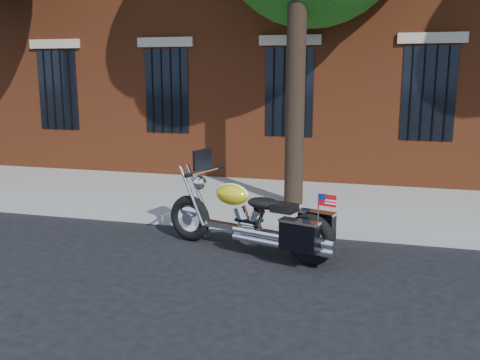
# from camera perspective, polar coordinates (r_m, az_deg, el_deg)

# --- Properties ---
(ground) EXTENTS (120.00, 120.00, 0.00)m
(ground) POSITION_cam_1_polar(r_m,az_deg,el_deg) (7.87, -1.57, -8.19)
(ground) COLOR black
(ground) RESTS_ON ground
(curb) EXTENTS (40.00, 0.16, 0.15)m
(curb) POSITION_cam_1_polar(r_m,az_deg,el_deg) (9.12, 0.96, -4.95)
(curb) COLOR gray
(curb) RESTS_ON ground
(sidewalk) EXTENTS (40.00, 3.60, 0.15)m
(sidewalk) POSITION_cam_1_polar(r_m,az_deg,el_deg) (10.89, 3.41, -2.26)
(sidewalk) COLOR gray
(sidewalk) RESTS_ON ground
(motorcycle) EXTENTS (2.75, 1.40, 1.49)m
(motorcycle) POSITION_cam_1_polar(r_m,az_deg,el_deg) (7.85, 1.54, -4.41)
(motorcycle) COLOR black
(motorcycle) RESTS_ON ground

